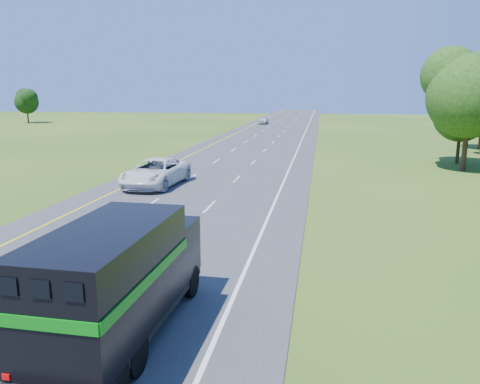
% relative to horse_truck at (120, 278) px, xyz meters
% --- Properties ---
extents(road, '(15.00, 260.00, 0.04)m').
position_rel_horse_truck_xyz_m(road, '(-3.02, 36.05, -1.80)').
color(road, '#38383A').
rests_on(road, ground).
extents(lane_markings, '(11.15, 260.00, 0.01)m').
position_rel_horse_truck_xyz_m(lane_markings, '(-3.02, 36.05, -1.77)').
color(lane_markings, yellow).
rests_on(lane_markings, road).
extents(horse_truck, '(2.53, 7.57, 3.33)m').
position_rel_horse_truck_xyz_m(horse_truck, '(0.00, 0.00, 0.00)').
color(horse_truck, black).
rests_on(horse_truck, road).
extents(white_suv, '(3.70, 7.16, 1.93)m').
position_rel_horse_truck_xyz_m(white_suv, '(-6.44, 20.52, -0.81)').
color(white_suv, silver).
rests_on(white_suv, road).
extents(far_car, '(1.92, 4.22, 1.41)m').
position_rel_horse_truck_xyz_m(far_car, '(-6.80, 86.48, -1.08)').
color(far_car, silver).
rests_on(far_car, road).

